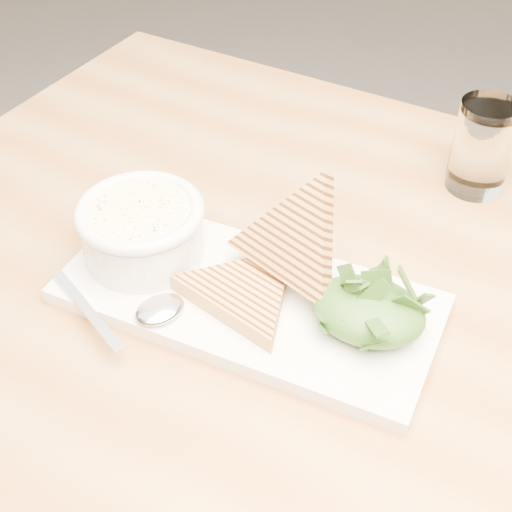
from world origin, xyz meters
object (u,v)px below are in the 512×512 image
at_px(platter, 248,299).
at_px(soup_bowl, 143,235).
at_px(glass_far, 482,142).
at_px(table_top, 381,328).
at_px(glass_near, 482,151).

xyz_separation_m(platter, soup_bowl, (-0.12, 0.01, 0.03)).
distance_m(soup_bowl, glass_far, 0.42).
xyz_separation_m(table_top, platter, (-0.13, -0.04, 0.03)).
bearing_deg(platter, table_top, 17.97).
xyz_separation_m(table_top, glass_far, (0.03, 0.27, 0.07)).
bearing_deg(glass_near, table_top, -98.53).
bearing_deg(glass_far, table_top, -97.23).
bearing_deg(soup_bowl, glass_far, 46.62).
height_order(soup_bowl, glass_near, glass_near).
relative_size(table_top, soup_bowl, 9.70).
bearing_deg(table_top, glass_far, 82.77).
bearing_deg(table_top, platter, -162.03).
distance_m(platter, glass_near, 0.34).
distance_m(table_top, platter, 0.14).
xyz_separation_m(soup_bowl, glass_near, (0.29, 0.29, 0.01)).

